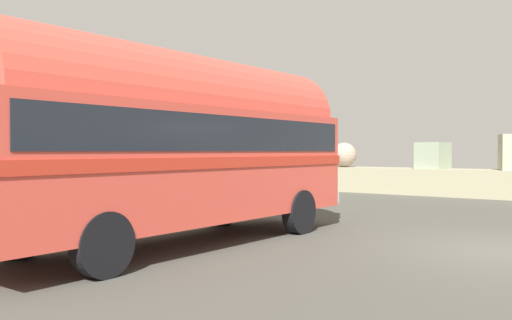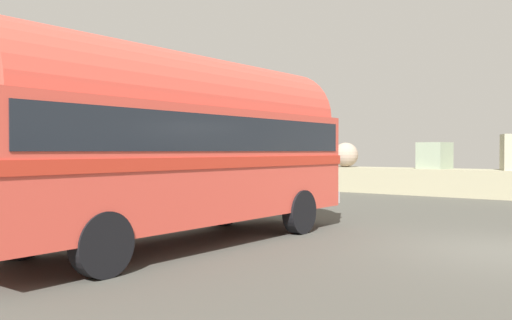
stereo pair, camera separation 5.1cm
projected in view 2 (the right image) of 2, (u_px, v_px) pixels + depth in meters
ground at (511, 253)px, 9.73m from camera, size 32.00×26.00×0.02m
vintage_coach at (178, 140)px, 10.48m from camera, size 2.51×8.60×3.70m
second_coach at (24, 142)px, 13.56m from camera, size 3.74×8.86×3.70m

